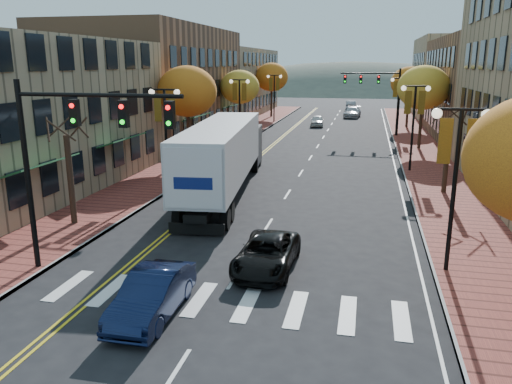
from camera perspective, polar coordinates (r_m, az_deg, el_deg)
The scene contains 27 objects.
ground at distance 15.00m, azimuth -6.38°, elevation -15.70°, with size 200.00×200.00×0.00m, color black.
sidewalk_left at distance 47.26m, azimuth -4.08°, elevation 5.42°, with size 4.00×85.00×0.15m, color brown.
sidewalk_right at distance 45.57m, azimuth 18.24°, elevation 4.39°, with size 4.00×85.00×0.15m, color brown.
building_left_mid at distance 52.78m, azimuth -11.62°, elevation 12.04°, with size 12.00×24.00×11.00m, color brown.
building_left_far at distance 76.32m, azimuth -3.83°, elevation 12.42°, with size 12.00×26.00×9.50m, color #9E8966.
building_right_far at distance 77.55m, azimuth 23.55°, elevation 11.86°, with size 15.00×20.00×11.00m, color #9E8966.
tree_left_a at distance 24.80m, azimuth -20.43°, elevation 1.31°, with size 0.28×0.28×4.20m.
tree_left_b at distance 38.66m, azimuth -7.87°, elevation 11.31°, with size 4.48×4.48×7.21m.
tree_left_c at distance 53.96m, azimuth -1.87°, elevation 11.90°, with size 4.16×4.16×6.69m.
tree_left_d at distance 71.51m, azimuth 1.79°, elevation 12.99°, with size 4.61×4.61×7.42m.
tree_right_b at distance 31.03m, azimuth 20.97°, elevation 3.77°, with size 0.28×0.28×4.20m.
tree_right_c at distance 46.50m, azimuth 18.60°, elevation 11.23°, with size 4.48×4.48×7.21m.
tree_right_d at distance 62.43m, azimuth 17.15°, elevation 11.85°, with size 4.35×4.35×7.00m.
lamp_left_b at distance 30.78m, azimuth -10.32°, elevation 8.27°, with size 1.96×0.36×6.05m.
lamp_left_c at distance 47.83m, azimuth -1.90°, elevation 10.65°, with size 1.96×0.36×6.05m.
lamp_left_d at distance 65.39m, azimuth 2.10°, elevation 11.69°, with size 1.96×0.36×6.05m.
lamp_right_a at distance 18.77m, azimuth 22.00°, elevation 3.54°, with size 1.96×0.36×6.05m.
lamp_right_b at distance 36.50m, azimuth 17.62°, elevation 8.78°, with size 1.96×0.36×6.05m.
lamp_right_c at distance 54.41m, azimuth 16.09°, elevation 10.57°, with size 1.96×0.36×6.05m.
traffic_mast_near at distance 18.31m, azimuth -20.23°, elevation 5.45°, with size 6.10×0.35×7.00m.
traffic_mast_far at distance 54.29m, azimuth 13.96°, elevation 11.37°, with size 6.10×0.34×7.00m.
semi_truck at distance 29.45m, azimuth -3.51°, elevation 4.64°, with size 4.57×17.18×4.25m.
navy_sedan at distance 15.84m, azimuth -11.78°, elevation -11.39°, with size 1.45×4.17×1.37m, color black.
black_suv at distance 18.82m, azimuth 1.23°, elevation -7.04°, with size 2.04×4.41×1.23m, color black.
car_far_white at distance 62.12m, azimuth 7.01°, elevation 8.08°, with size 1.56×3.89×1.32m, color silver.
car_far_silver at distance 73.03m, azimuth 10.95°, elevation 8.94°, with size 2.07×5.09×1.48m, color #ABAAB2.
car_far_oncoming at distance 85.33m, azimuth 10.77°, elevation 9.73°, with size 1.59×4.55×1.50m, color #939399.
Camera 1 is at (4.36, -12.22, 7.53)m, focal length 35.00 mm.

